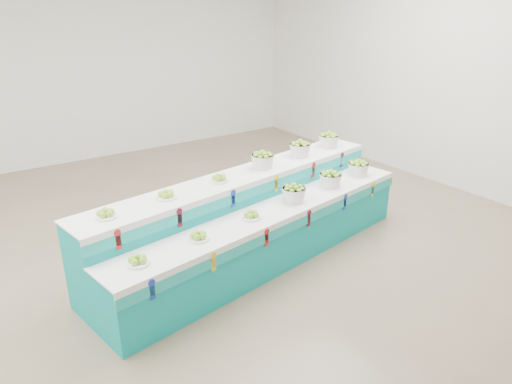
{
  "coord_description": "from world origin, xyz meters",
  "views": [
    {
      "loc": [
        -2.24,
        -4.64,
        3.0
      ],
      "look_at": [
        0.79,
        -0.28,
        0.87
      ],
      "focal_mm": 33.11,
      "sensor_mm": 36.0,
      "label": 1
    }
  ],
  "objects_px": {
    "basket_lower_left": "(294,193)",
    "basket_upper_right": "(329,140)",
    "display_stand": "(256,219)",
    "plate_upper_mid": "(166,194)"
  },
  "relations": [
    {
      "from": "basket_lower_left",
      "to": "basket_upper_right",
      "type": "bearing_deg",
      "value": 31.03
    },
    {
      "from": "display_stand",
      "to": "basket_upper_right",
      "type": "distance_m",
      "value": 1.88
    },
    {
      "from": "plate_upper_mid",
      "to": "display_stand",
      "type": "bearing_deg",
      "value": -4.96
    },
    {
      "from": "basket_lower_left",
      "to": "plate_upper_mid",
      "type": "xyz_separation_m",
      "value": [
        -1.54,
        0.31,
        0.24
      ]
    },
    {
      "from": "display_stand",
      "to": "plate_upper_mid",
      "type": "xyz_separation_m",
      "value": [
        -1.12,
        0.1,
        0.56
      ]
    },
    {
      "from": "plate_upper_mid",
      "to": "basket_upper_right",
      "type": "relative_size",
      "value": 0.75
    },
    {
      "from": "display_stand",
      "to": "basket_lower_left",
      "type": "distance_m",
      "value": 0.57
    },
    {
      "from": "basket_lower_left",
      "to": "basket_upper_right",
      "type": "xyz_separation_m",
      "value": [
        1.27,
        0.76,
        0.3
      ]
    },
    {
      "from": "display_stand",
      "to": "plate_upper_mid",
      "type": "bearing_deg",
      "value": 165.86
    },
    {
      "from": "plate_upper_mid",
      "to": "basket_lower_left",
      "type": "bearing_deg",
      "value": -11.28
    }
  ]
}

